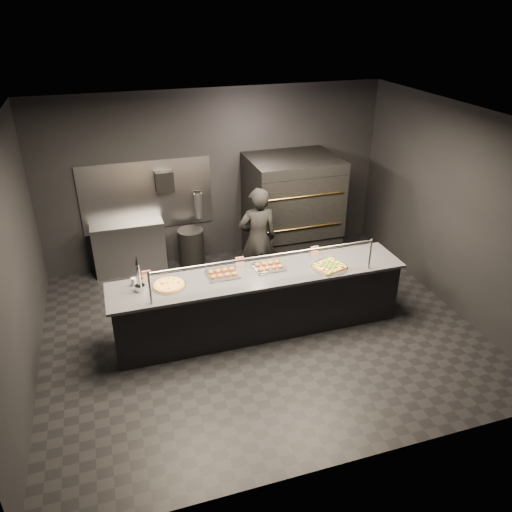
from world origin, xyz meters
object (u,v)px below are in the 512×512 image
towel_dispenser (164,181)px  beer_tap (139,281)px  prep_shelf (130,248)px  fire_extinguisher (198,205)px  square_pizza (329,266)px  trash_bin (191,249)px  service_counter (260,302)px  round_pizza (169,285)px  pizza_oven (292,210)px  slider_tray_b (269,266)px  slider_tray_a (223,274)px  worker (258,239)px

towel_dispenser → beer_tap: 2.49m
prep_shelf → towel_dispenser: towel_dispenser is taller
prep_shelf → fire_extinguisher: (1.25, 0.08, 0.61)m
fire_extinguisher → beer_tap: bearing=-118.0°
square_pizza → trash_bin: size_ratio=0.67×
service_counter → trash_bin: bearing=105.2°
round_pizza → trash_bin: (0.66, 2.05, -0.57)m
round_pizza → square_pizza: bearing=-4.5°
service_counter → towel_dispenser: 2.78m
pizza_oven → fire_extinguisher: 1.63m
round_pizza → pizza_oven: bearing=37.3°
prep_shelf → slider_tray_b: bearing=-51.1°
pizza_oven → round_pizza: bearing=-142.7°
slider_tray_a → trash_bin: size_ratio=0.62×
service_counter → prep_shelf: 2.82m
slider_tray_b → trash_bin: slider_tray_b is taller
slider_tray_a → slider_tray_b: 0.67m
slider_tray_a → pizza_oven: bearing=46.6°
fire_extinguisher → round_pizza: fire_extinguisher is taller
fire_extinguisher → slider_tray_b: 2.34m
towel_dispenser → prep_shelf: bearing=-174.3°
service_counter → worker: size_ratio=2.39×
towel_dispenser → round_pizza: towel_dispenser is taller
trash_bin → service_counter: bearing=-74.8°
towel_dispenser → worker: (1.25, -1.21, -0.69)m
beer_tap → pizza_oven: bearing=33.5°
pizza_oven → worker: 1.12m
pizza_oven → beer_tap: 3.36m
towel_dispenser → worker: towel_dispenser is taller
pizza_oven → towel_dispenser: bearing=166.9°
worker → round_pizza: bearing=37.2°
square_pizza → slider_tray_a: bearing=170.9°
towel_dispenser → worker: bearing=-44.2°
pizza_oven → prep_shelf: size_ratio=1.59×
towel_dispenser → pizza_oven: bearing=-13.1°
fire_extinguisher → beer_tap: (-1.25, -2.35, 0.01)m
prep_shelf → trash_bin: prep_shelf is taller
prep_shelf → fire_extinguisher: size_ratio=2.38×
towel_dispenser → round_pizza: size_ratio=0.75×
service_counter → beer_tap: 1.71m
fire_extinguisher → worker: worker is taller
round_pizza → towel_dispenser: bearing=82.0°
prep_shelf → worker: worker is taller
prep_shelf → round_pizza: 2.35m
round_pizza → slider_tray_b: bearing=2.9°
towel_dispenser → slider_tray_a: towel_dispenser is taller
service_counter → fire_extinguisher: bearing=98.3°
fire_extinguisher → towel_dispenser: bearing=-179.0°
round_pizza → service_counter: bearing=-2.4°
prep_shelf → worker: bearing=-30.4°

